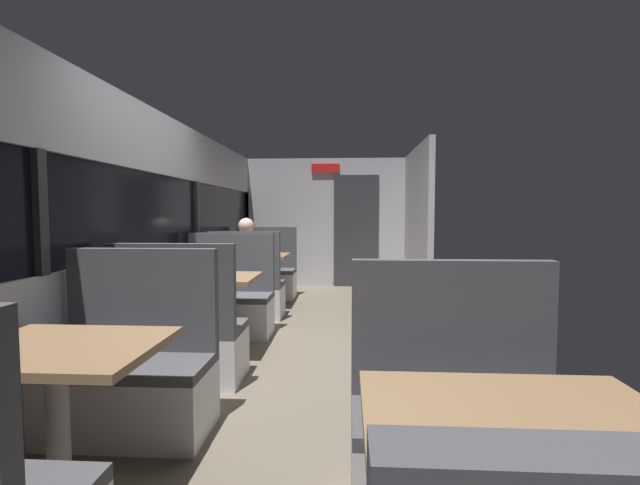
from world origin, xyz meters
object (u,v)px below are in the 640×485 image
(bench_near_window_facing_entry, at_px, (132,378))
(bench_mid_window_facing_end, at_px, (181,341))
(bench_mid_window_facing_entry, at_px, (228,305))
(dining_table_mid_window, at_px, (208,287))
(bench_far_window_facing_entry, at_px, (265,276))
(bench_far_window_facing_end, at_px, (245,292))
(dining_table_far_window, at_px, (256,261))
(bench_front_aisle_facing_entry, at_px, (458,436))
(dining_table_front_aisle, at_px, (519,450))
(seated_passenger, at_px, (246,275))
(dining_table_near_window, at_px, (56,367))

(bench_near_window_facing_entry, xyz_separation_m, bench_mid_window_facing_end, (0.00, 0.80, 0.00))
(bench_near_window_facing_entry, xyz_separation_m, bench_mid_window_facing_entry, (0.00, 2.20, 0.00))
(dining_table_mid_window, height_order, bench_far_window_facing_entry, bench_far_window_facing_entry)
(bench_mid_window_facing_end, height_order, bench_mid_window_facing_entry, same)
(bench_far_window_facing_end, bearing_deg, dining_table_far_window, 90.00)
(bench_mid_window_facing_entry, distance_m, bench_far_window_facing_end, 0.80)
(dining_table_mid_window, bearing_deg, bench_mid_window_facing_end, -90.00)
(bench_far_window_facing_end, relative_size, bench_front_aisle_facing_entry, 1.00)
(bench_near_window_facing_entry, bearing_deg, bench_far_window_facing_end, 90.00)
(bench_mid_window_facing_entry, relative_size, dining_table_far_window, 1.22)
(dining_table_front_aisle, distance_m, seated_passenger, 4.73)
(bench_front_aisle_facing_entry, bearing_deg, dining_table_far_window, 112.60)
(dining_table_near_window, relative_size, dining_table_front_aisle, 1.00)
(bench_near_window_facing_entry, xyz_separation_m, bench_far_window_facing_entry, (0.00, 4.40, 0.00))
(bench_mid_window_facing_end, distance_m, seated_passenger, 2.28)
(dining_table_far_window, xyz_separation_m, bench_far_window_facing_end, (0.00, -0.70, -0.31))
(dining_table_mid_window, bearing_deg, bench_far_window_facing_end, 90.00)
(bench_near_window_facing_entry, height_order, bench_far_window_facing_end, same)
(dining_table_front_aisle, bearing_deg, dining_table_near_window, 161.47)
(bench_near_window_facing_entry, bearing_deg, dining_table_front_aisle, -35.98)
(bench_near_window_facing_entry, xyz_separation_m, bench_front_aisle_facing_entry, (1.79, -0.60, 0.00))
(dining_table_near_window, xyz_separation_m, dining_table_far_window, (0.00, 4.40, 0.00))
(bench_mid_window_facing_entry, bearing_deg, dining_table_front_aisle, -62.91)
(seated_passenger, bearing_deg, dining_table_far_window, 90.00)
(bench_mid_window_facing_end, distance_m, bench_far_window_facing_end, 2.20)
(bench_front_aisle_facing_entry, xyz_separation_m, seated_passenger, (-1.79, 3.67, 0.21))
(dining_table_near_window, relative_size, bench_mid_window_facing_entry, 0.82)
(dining_table_mid_window, xyz_separation_m, dining_table_front_aisle, (1.79, -2.80, 0.00))
(dining_table_far_window, distance_m, seated_passenger, 0.64)
(bench_front_aisle_facing_entry, bearing_deg, dining_table_mid_window, 130.44)
(bench_mid_window_facing_entry, relative_size, bench_front_aisle_facing_entry, 1.00)
(dining_table_front_aisle, bearing_deg, bench_far_window_facing_entry, 107.44)
(bench_far_window_facing_end, bearing_deg, dining_table_front_aisle, -67.40)
(bench_mid_window_facing_end, distance_m, dining_table_far_window, 2.92)
(bench_near_window_facing_entry, bearing_deg, bench_far_window_facing_entry, 90.00)
(dining_table_far_window, distance_m, bench_far_window_facing_end, 0.77)
(bench_far_window_facing_entry, bearing_deg, bench_far_window_facing_end, -90.00)
(seated_passenger, bearing_deg, dining_table_front_aisle, -67.74)
(dining_table_mid_window, height_order, seated_passenger, seated_passenger)
(dining_table_mid_window, xyz_separation_m, bench_mid_window_facing_entry, (0.00, 0.70, -0.31))
(dining_table_near_window, xyz_separation_m, bench_far_window_facing_end, (0.00, 3.70, -0.31))
(bench_mid_window_facing_entry, relative_size, bench_far_window_facing_entry, 1.00)
(dining_table_near_window, height_order, dining_table_mid_window, same)
(dining_table_near_window, xyz_separation_m, bench_mid_window_facing_end, (0.00, 1.50, -0.31))
(dining_table_near_window, bearing_deg, dining_table_far_window, 90.00)
(bench_mid_window_facing_end, bearing_deg, bench_near_window_facing_entry, -90.00)
(dining_table_mid_window, height_order, dining_table_front_aisle, same)
(bench_mid_window_facing_end, xyz_separation_m, seated_passenger, (0.00, 2.27, 0.21))
(bench_mid_window_facing_entry, xyz_separation_m, bench_far_window_facing_end, (0.00, 0.80, 0.00))
(dining_table_near_window, distance_m, bench_far_window_facing_end, 3.71)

